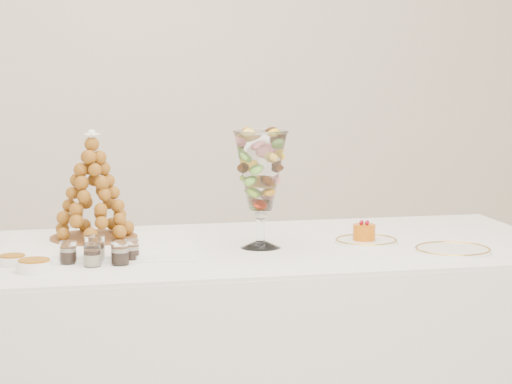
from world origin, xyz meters
name	(u,v)px	position (x,y,z in m)	size (l,w,h in m)	color
buffet_table	(209,379)	(-0.06, 0.13, 0.42)	(2.26, 1.01, 0.84)	white
lace_tray	(98,246)	(-0.39, 0.20, 0.85)	(0.56, 0.42, 0.02)	white
macaron_vase	(261,173)	(0.10, 0.09, 1.08)	(0.16, 0.16, 0.36)	white
cake_plate	(366,241)	(0.45, 0.08, 0.85)	(0.20, 0.20, 0.01)	white
spare_plate	(453,250)	(0.64, -0.13, 0.85)	(0.23, 0.23, 0.01)	white
verrine_a	(68,252)	(-0.49, 0.00, 0.87)	(0.05, 0.05, 0.06)	white
verrine_b	(95,249)	(-0.42, 0.00, 0.88)	(0.06, 0.06, 0.08)	white
verrine_c	(131,251)	(-0.32, -0.01, 0.87)	(0.05, 0.05, 0.06)	white
verrine_d	(92,255)	(-0.43, -0.06, 0.87)	(0.05, 0.05, 0.06)	white
verrine_e	(120,253)	(-0.35, -0.05, 0.88)	(0.05, 0.05, 0.07)	white
ramekin_back	(12,261)	(-0.65, 0.02, 0.85)	(0.08, 0.08, 0.02)	white
ramekin_front	(34,266)	(-0.59, -0.08, 0.86)	(0.10, 0.10, 0.03)	white
croquembouche	(93,186)	(-0.39, 0.28, 1.03)	(0.27, 0.27, 0.34)	brown
mousse_cake	(364,232)	(0.44, 0.08, 0.88)	(0.07, 0.07, 0.06)	#CC6109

